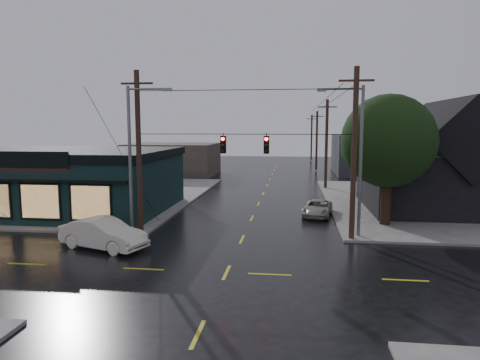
# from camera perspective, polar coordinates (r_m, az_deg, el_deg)

# --- Properties ---
(ground_plane) EXTENTS (160.00, 160.00, 0.00)m
(ground_plane) POSITION_cam_1_polar(r_m,az_deg,el_deg) (20.32, -1.81, -12.24)
(ground_plane) COLOR black
(sidewalk_nw) EXTENTS (28.00, 28.00, 0.15)m
(sidewalk_nw) POSITION_cam_1_polar(r_m,az_deg,el_deg) (45.72, -23.17, -1.86)
(sidewalk_nw) COLOR #62605C
(sidewalk_nw) RESTS_ON ground
(pizza_shop) EXTENTS (16.30, 12.34, 4.90)m
(pizza_shop) POSITION_cam_1_polar(r_m,az_deg,el_deg) (36.85, -22.15, 0.06)
(pizza_shop) COLOR black
(pizza_shop) RESTS_ON ground
(ne_building) EXTENTS (12.60, 11.60, 8.75)m
(ne_building) POSITION_cam_1_polar(r_m,az_deg,el_deg) (37.95, 25.60, 2.98)
(ne_building) COLOR black
(ne_building) RESTS_ON ground
(corner_tree) EXTENTS (6.24, 6.24, 8.77)m
(corner_tree) POSITION_cam_1_polar(r_m,az_deg,el_deg) (30.23, 19.15, 4.89)
(corner_tree) COLOR black
(corner_tree) RESTS_ON ground
(utility_pole_nw) EXTENTS (2.00, 0.32, 10.15)m
(utility_pole_nw) POSITION_cam_1_polar(r_m,az_deg,el_deg) (27.98, -13.04, -7.01)
(utility_pole_nw) COLOR black
(utility_pole_nw) RESTS_ON ground
(utility_pole_ne) EXTENTS (2.00, 0.32, 10.15)m
(utility_pole_ne) POSITION_cam_1_polar(r_m,az_deg,el_deg) (26.54, 14.61, -7.83)
(utility_pole_ne) COLOR black
(utility_pole_ne) RESTS_ON ground
(utility_pole_far_a) EXTENTS (2.00, 0.32, 9.65)m
(utility_pole_far_a) POSITION_cam_1_polar(r_m,az_deg,el_deg) (47.54, 11.30, -1.19)
(utility_pole_far_a) COLOR black
(utility_pole_far_a) RESTS_ON ground
(utility_pole_far_b) EXTENTS (2.00, 0.32, 9.15)m
(utility_pole_far_b) POSITION_cam_1_polar(r_m,az_deg,el_deg) (67.36, 10.10, 1.24)
(utility_pole_far_b) COLOR black
(utility_pole_far_b) RESTS_ON ground
(utility_pole_far_c) EXTENTS (2.00, 0.32, 9.15)m
(utility_pole_far_c) POSITION_cam_1_polar(r_m,az_deg,el_deg) (87.26, 9.45, 2.56)
(utility_pole_far_c) COLOR black
(utility_pole_far_c) RESTS_ON ground
(span_signal_assembly) EXTENTS (13.00, 0.48, 1.23)m
(span_signal_assembly) POSITION_cam_1_polar(r_m,az_deg,el_deg) (25.62, 0.62, 4.79)
(span_signal_assembly) COLOR black
(span_signal_assembly) RESTS_ON ground
(streetlight_nw) EXTENTS (5.40, 0.30, 9.15)m
(streetlight_nw) POSITION_cam_1_polar(r_m,az_deg,el_deg) (27.45, -14.14, -7.32)
(streetlight_nw) COLOR slate
(streetlight_nw) RESTS_ON ground
(streetlight_ne) EXTENTS (5.40, 0.30, 9.15)m
(streetlight_ne) POSITION_cam_1_polar(r_m,az_deg,el_deg) (27.28, 15.47, -7.45)
(streetlight_ne) COLOR slate
(streetlight_ne) RESTS_ON ground
(bg_building_west) EXTENTS (12.00, 10.00, 4.40)m
(bg_building_west) POSITION_cam_1_polar(r_m,az_deg,el_deg) (61.51, -8.92, 2.77)
(bg_building_west) COLOR #41362F
(bg_building_west) RESTS_ON ground
(bg_building_east) EXTENTS (14.00, 12.00, 5.60)m
(bg_building_east) POSITION_cam_1_polar(r_m,az_deg,el_deg) (65.36, 18.65, 3.26)
(bg_building_east) COLOR #2D2D33
(bg_building_east) RESTS_ON ground
(sedan_cream) EXTENTS (5.43, 3.36, 1.69)m
(sedan_cream) POSITION_cam_1_polar(r_m,az_deg,el_deg) (25.04, -17.76, -6.84)
(sedan_cream) COLOR silver
(sedan_cream) RESTS_ON ground
(suv_silver) EXTENTS (2.66, 4.56, 1.19)m
(suv_silver) POSITION_cam_1_polar(r_m,az_deg,el_deg) (33.08, 10.28, -3.71)
(suv_silver) COLOR #A8A69B
(suv_silver) RESTS_ON ground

